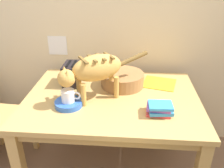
# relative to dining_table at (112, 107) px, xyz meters

# --- Properties ---
(wall_rear) EXTENTS (4.79, 0.11, 2.50)m
(wall_rear) POSITION_rel_dining_table_xyz_m (0.00, 0.62, 0.58)
(wall_rear) COLOR beige
(wall_rear) RESTS_ON ground_plane
(dining_table) EXTENTS (1.26, 0.92, 0.76)m
(dining_table) POSITION_rel_dining_table_xyz_m (0.00, 0.00, 0.00)
(dining_table) COLOR tan
(dining_table) RESTS_ON ground_plane
(cat) EXTENTS (0.59, 0.39, 0.33)m
(cat) POSITION_rel_dining_table_xyz_m (-0.12, -0.05, 0.32)
(cat) COLOR #C69446
(cat) RESTS_ON dining_table
(saucer_bowl) EXTENTS (0.19, 0.19, 0.04)m
(saucer_bowl) POSITION_rel_dining_table_xyz_m (-0.28, -0.16, 0.11)
(saucer_bowl) COLOR blue
(saucer_bowl) RESTS_ON dining_table
(coffee_mug) EXTENTS (0.13, 0.09, 0.08)m
(coffee_mug) POSITION_rel_dining_table_xyz_m (-0.28, -0.16, 0.17)
(coffee_mug) COLOR white
(coffee_mug) RESTS_ON saucer_bowl
(magazine) EXTENTS (0.30, 0.29, 0.01)m
(magazine) POSITION_rel_dining_table_xyz_m (0.37, 0.24, 0.09)
(magazine) COLOR yellow
(magazine) RESTS_ON dining_table
(book_stack) EXTENTS (0.17, 0.14, 0.08)m
(book_stack) POSITION_rel_dining_table_xyz_m (0.32, -0.21, 0.13)
(book_stack) COLOR #DF3D3C
(book_stack) RESTS_ON dining_table
(wicker_basket) EXTENTS (0.34, 0.34, 0.11)m
(wicker_basket) POSITION_rel_dining_table_xyz_m (0.07, 0.18, 0.14)
(wicker_basket) COLOR #9A6B3D
(wicker_basket) RESTS_ON dining_table
(toaster) EXTENTS (0.12, 0.20, 0.18)m
(toaster) POSITION_rel_dining_table_xyz_m (-0.33, 0.18, 0.18)
(toaster) COLOR black
(toaster) RESTS_ON dining_table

